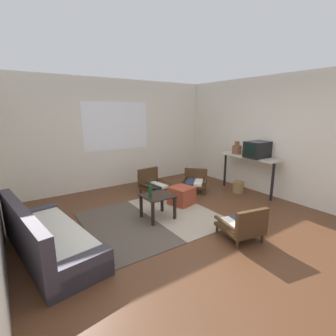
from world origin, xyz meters
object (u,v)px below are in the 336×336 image
Objects in this scene: clay_vase at (237,149)px; glass_bottle at (150,191)px; armchair_by_window at (152,183)px; armchair_corner at (195,181)px; wicker_basket at (238,187)px; crt_television at (257,149)px; coffee_table at (158,200)px; ottoman_orange at (182,196)px; couch at (46,239)px; armchair_striped_foreground at (243,225)px; console_shelf at (248,161)px.

clay_vase is 2.78m from glass_bottle.
armchair_by_window reaches higher than armchair_corner.
clay_vase is 1.12× the size of wicker_basket.
coffee_table is at bearing 176.19° from crt_television.
wicker_basket is (2.39, 0.16, -0.21)m from coffee_table.
ottoman_orange is at bearing 165.06° from crt_television.
coffee_table is 2.40m from wicker_basket.
armchair_corner is 1.05m from wicker_basket.
couch is 2.88m from armchair_by_window.
couch is 1.76m from glass_bottle.
coffee_table is (1.88, 0.12, 0.12)m from couch.
armchair_striped_foreground is at bearing -112.92° from armchair_corner.
wicker_basket is at bearing 3.72° from couch.
wicker_basket is at bearing -32.47° from armchair_by_window.
crt_television is at bearing -3.81° from coffee_table.
ottoman_orange is 1.96m from clay_vase.
armchair_by_window is 0.43× the size of console_shelf.
armchair_by_window reaches higher than armchair_striped_foreground.
ottoman_orange is (0.11, 1.69, -0.05)m from armchair_striped_foreground.
coffee_table is at bearing -158.75° from ottoman_orange.
coffee_table is 1.77× the size of clay_vase.
crt_television is 1.90× the size of wicker_basket.
coffee_table is at bearing -116.69° from armchair_by_window.
console_shelf is (1.77, -0.24, 0.59)m from ottoman_orange.
wicker_basket is (-0.17, -0.26, -0.88)m from clay_vase.
crt_television is (1.91, -1.44, 0.83)m from armchair_by_window.
console_shelf is (0.93, -0.80, 0.53)m from armchair_corner.
ottoman_orange is 1.89m from console_shelf.
crt_television is 1.70× the size of clay_vase.
glass_bottle is (-2.71, -0.07, -0.22)m from console_shelf.
crt_television reaches higher than ottoman_orange.
coffee_table is 0.66× the size of armchair_corner.
console_shelf is 4.89× the size of clay_vase.
glass_bottle is at bearing -176.38° from wicker_basket.
armchair_by_window is at bearing 63.31° from coffee_table.
armchair_by_window is at bearing 28.90° from couch.
clay_vase reaches higher than armchair_striped_foreground.
crt_television is at bearing -90.31° from clay_vase.
armchair_corner is 2.99× the size of wicker_basket.
coffee_table reaches higher than ottoman_orange.
crt_television is at bearing -3.50° from glass_bottle.
coffee_table reaches higher than wicker_basket.
coffee_table is 0.77× the size of armchair_striped_foreground.
couch is 4.89× the size of ottoman_orange.
couch is 4.12× the size of crt_television.
console_shelf reaches higher than ottoman_orange.
armchair_striped_foreground is 1.69m from ottoman_orange.
armchair_striped_foreground is 2.72m from clay_vase.
wicker_basket is (1.72, 1.54, -0.10)m from armchair_striped_foreground.
armchair_corner is at bearing 15.78° from couch.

